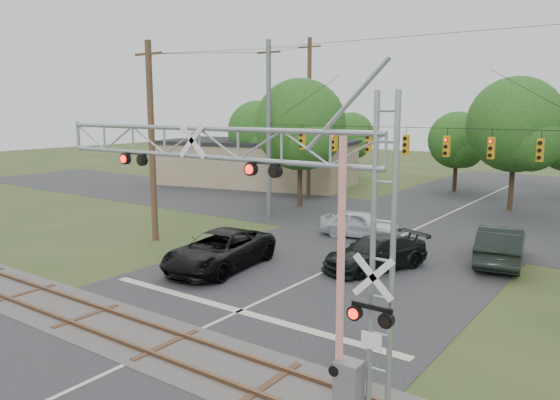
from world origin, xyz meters
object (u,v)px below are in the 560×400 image
Objects in this scene: traffic_signal_span at (422,137)px; commercial_building at (257,162)px; pickup_black at (219,250)px; sedan_silver at (360,224)px; crossing_gantry at (259,212)px; car_dark at (375,253)px.

traffic_signal_span is 24.34m from commercial_building.
pickup_black is 27.93m from commercial_building.
traffic_signal_span reaches higher than sedan_silver.
pickup_black is 9.42m from sedan_silver.
car_dark is (-2.31, 11.45, -3.91)m from crossing_gantry.
traffic_signal_span is 1.00× the size of commercial_building.
commercial_building reaches higher than car_dark.
car_dark is at bearing 27.36° from pickup_black.
sedan_silver is (-3.40, 5.12, 0.02)m from car_dark.
traffic_signal_span is 4.29× the size of sedan_silver.
sedan_silver is (-2.65, -1.79, -4.87)m from traffic_signal_span.
crossing_gantry reaches higher than pickup_black.
traffic_signal_span reaches higher than crossing_gantry.
commercial_building is at bearing 160.93° from car_dark.
crossing_gantry is at bearing -49.91° from pickup_black.
commercial_building is at bearing 149.82° from traffic_signal_span.
sedan_silver is 22.91m from commercial_building.
traffic_signal_span is at bearing -42.64° from commercial_building.
pickup_black is (-8.09, 7.46, -3.81)m from crossing_gantry.
crossing_gantry is 2.15× the size of car_dark.
crossing_gantry is 1.81× the size of pickup_black.
traffic_signal_span is at bearing 99.43° from crossing_gantry.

